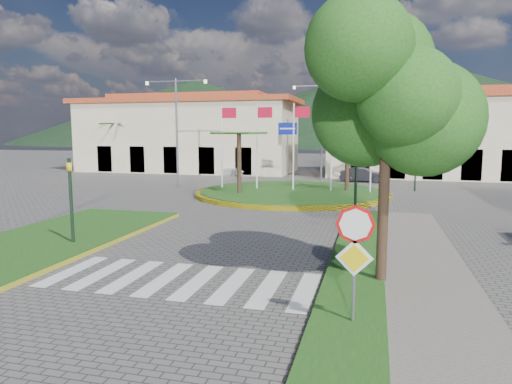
% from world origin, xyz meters
% --- Properties ---
extents(ground, '(160.00, 160.00, 0.00)m').
position_xyz_m(ground, '(0.00, 0.00, 0.00)').
color(ground, '#5B5956').
rests_on(ground, ground).
extents(sidewalk_right, '(4.00, 28.00, 0.15)m').
position_xyz_m(sidewalk_right, '(6.00, 2.00, 0.07)').
color(sidewalk_right, gray).
rests_on(sidewalk_right, ground).
extents(verge_right, '(1.60, 28.00, 0.18)m').
position_xyz_m(verge_right, '(4.80, 2.00, 0.09)').
color(verge_right, '#1D4D16').
rests_on(verge_right, ground).
extents(median_left, '(5.00, 14.00, 0.18)m').
position_xyz_m(median_left, '(-6.50, 6.00, 0.09)').
color(median_left, '#1D4D16').
rests_on(median_left, ground).
extents(crosswalk, '(8.00, 3.00, 0.01)m').
position_xyz_m(crosswalk, '(0.00, 4.00, 0.01)').
color(crosswalk, silver).
rests_on(crosswalk, ground).
extents(roundabout_island, '(12.70, 12.70, 6.00)m').
position_xyz_m(roundabout_island, '(0.00, 22.00, 0.17)').
color(roundabout_island, yellow).
rests_on(roundabout_island, ground).
extents(stop_sign, '(0.80, 0.11, 2.65)m').
position_xyz_m(stop_sign, '(4.90, 1.96, 1.79)').
color(stop_sign, slate).
rests_on(stop_sign, ground).
extents(deciduous_tree, '(3.60, 3.60, 6.80)m').
position_xyz_m(deciduous_tree, '(5.50, 5.00, 5.18)').
color(deciduous_tree, black).
rests_on(deciduous_tree, ground).
extents(traffic_light_left, '(0.15, 0.18, 3.20)m').
position_xyz_m(traffic_light_left, '(-5.20, 6.50, 1.94)').
color(traffic_light_left, black).
rests_on(traffic_light_left, ground).
extents(traffic_light_right, '(0.15, 0.18, 3.20)m').
position_xyz_m(traffic_light_right, '(4.50, 12.00, 1.94)').
color(traffic_light_right, black).
rests_on(traffic_light_right, ground).
extents(traffic_light_far, '(0.18, 0.15, 3.20)m').
position_xyz_m(traffic_light_far, '(8.00, 26.00, 1.94)').
color(traffic_light_far, black).
rests_on(traffic_light_far, ground).
extents(direction_sign_west, '(1.60, 0.14, 5.20)m').
position_xyz_m(direction_sign_west, '(-2.00, 30.97, 3.53)').
color(direction_sign_west, slate).
rests_on(direction_sign_west, ground).
extents(direction_sign_east, '(1.60, 0.14, 5.20)m').
position_xyz_m(direction_sign_east, '(3.00, 30.97, 3.53)').
color(direction_sign_east, slate).
rests_on(direction_sign_east, ground).
extents(street_lamp_centre, '(4.80, 0.16, 8.00)m').
position_xyz_m(street_lamp_centre, '(1.00, 30.00, 4.50)').
color(street_lamp_centre, slate).
rests_on(street_lamp_centre, ground).
extents(street_lamp_west, '(4.80, 0.16, 8.00)m').
position_xyz_m(street_lamp_west, '(-9.00, 24.00, 4.50)').
color(street_lamp_west, slate).
rests_on(street_lamp_west, ground).
extents(building_left, '(23.32, 9.54, 8.05)m').
position_xyz_m(building_left, '(-14.00, 38.00, 3.90)').
color(building_left, beige).
rests_on(building_left, ground).
extents(building_right, '(19.08, 9.54, 8.05)m').
position_xyz_m(building_right, '(10.00, 38.00, 3.90)').
color(building_right, beige).
rests_on(building_right, ground).
extents(hill_far_west, '(140.00, 140.00, 22.00)m').
position_xyz_m(hill_far_west, '(-55.00, 140.00, 11.00)').
color(hill_far_west, black).
rests_on(hill_far_west, ground).
extents(hill_far_mid, '(180.00, 180.00, 30.00)m').
position_xyz_m(hill_far_mid, '(15.00, 160.00, 15.00)').
color(hill_far_mid, black).
rests_on(hill_far_mid, ground).
extents(hill_near_back, '(110.00, 110.00, 16.00)m').
position_xyz_m(hill_near_back, '(-10.00, 130.00, 8.00)').
color(hill_near_back, black).
rests_on(hill_near_back, ground).
extents(white_van, '(4.26, 2.65, 1.10)m').
position_xyz_m(white_van, '(-8.39, 34.25, 0.55)').
color(white_van, white).
rests_on(white_van, ground).
extents(car_dark_a, '(3.84, 2.04, 1.25)m').
position_xyz_m(car_dark_a, '(-5.50, 35.28, 0.62)').
color(car_dark_a, black).
rests_on(car_dark_a, ground).
extents(car_dark_b, '(3.77, 1.47, 1.22)m').
position_xyz_m(car_dark_b, '(4.33, 31.19, 0.61)').
color(car_dark_b, black).
rests_on(car_dark_b, ground).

